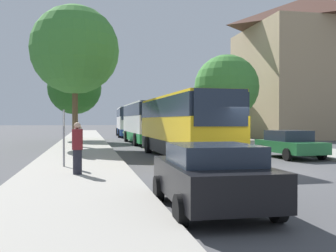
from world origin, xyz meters
The scene contains 16 objects.
ground_plane centered at (0.00, 0.00, 0.00)m, with size 300.00×300.00×0.00m, color #4C4C4F.
sidewalk_left centered at (-7.00, 0.00, 0.07)m, with size 4.00×120.00×0.15m, color #A39E93.
building_right_background centered at (18.38, 26.29, 8.08)m, with size 14.46×12.80×16.17m.
bus_front centered at (-1.73, 5.65, 1.72)m, with size 2.93×11.45×3.21m.
bus_middle centered at (-1.75, 18.86, 1.83)m, with size 2.98×10.79×3.43m.
bus_rear centered at (-1.66, 33.65, 1.85)m, with size 3.06×10.98×3.47m.
parked_car_left_curb centered at (-3.96, -6.07, 0.77)m, with size 2.17×3.97×1.46m.
parked_car_right_near centered at (3.80, 4.61, 0.75)m, with size 2.27×4.30×1.44m.
parked_car_right_far centered at (3.76, 28.29, 0.74)m, with size 2.06×3.97×1.40m.
bus_stop_sign centered at (-7.52, 1.76, 1.56)m, with size 0.08×0.45×2.25m.
pedestrian_waiting_near centered at (-6.94, -0.64, 1.04)m, with size 0.36×0.36×1.76m.
pedestrian_waiting_far centered at (-7.07, 5.86, 1.02)m, with size 0.36×0.36×1.73m.
tree_left_near centered at (-7.45, 14.31, 6.96)m, with size 6.24×6.24×9.94m.
tree_left_far centered at (-7.75, 23.67, 5.04)m, with size 5.00×5.00×7.40m.
tree_right_near centered at (7.90, 29.40, 4.64)m, with size 5.29×5.29×7.15m.
tree_right_mid centered at (6.05, 20.23, 5.05)m, with size 5.97×5.97×7.89m.
Camera 1 is at (-6.63, -14.26, 1.98)m, focal length 42.00 mm.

